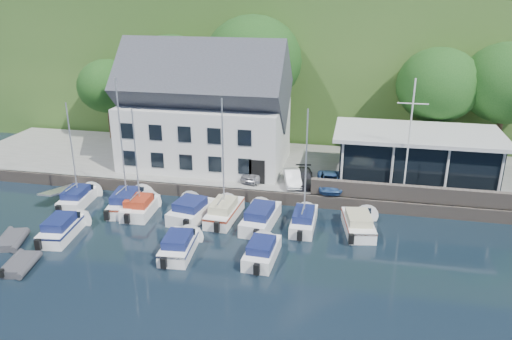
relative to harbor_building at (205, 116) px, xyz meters
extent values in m
plane|color=black|center=(7.00, -16.50, -5.35)|extent=(180.00, 180.00, 0.00)
cube|color=gray|center=(7.00, 1.00, -4.85)|extent=(60.00, 13.00, 1.00)
cube|color=#5B5148|center=(7.00, -5.50, -4.85)|extent=(60.00, 0.30, 1.00)
cube|color=#2D521E|center=(7.00, 45.50, 2.65)|extent=(160.00, 75.00, 16.00)
cube|color=#5B5148|center=(19.00, -5.10, -3.75)|extent=(18.00, 0.50, 1.20)
imported|color=#B8B8BD|center=(5.39, -2.95, -3.70)|extent=(2.67, 4.08, 1.29)
imported|color=silver|center=(8.33, -3.58, -3.78)|extent=(2.01, 3.66, 1.14)
imported|color=#29282D|center=(9.21, -3.32, -3.81)|extent=(2.01, 3.90, 1.08)
imported|color=#2A4B80|center=(11.36, -3.79, -3.74)|extent=(1.83, 3.72, 1.22)
camera|label=1|loc=(13.12, -40.87, 10.71)|focal=35.00mm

